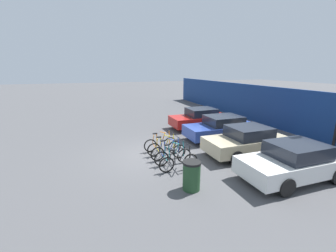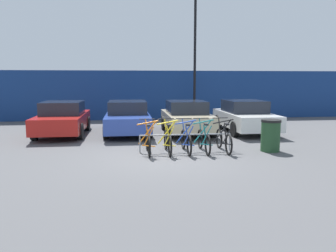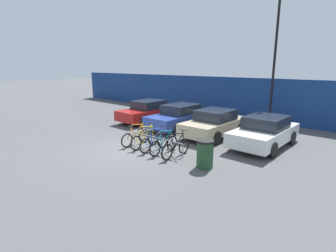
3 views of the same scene
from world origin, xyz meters
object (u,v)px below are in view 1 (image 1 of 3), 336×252
object	(u,v)px
bicycle_orange	(160,144)
bicycle_teal	(173,156)
car_red	(200,118)
car_blue	(222,128)
bicycle_blue	(168,152)
car_white	(294,162)
car_beige	(247,141)
trash_bin	(192,175)
bicycle_yellow	(164,147)
bicycle_black	(179,162)
bike_rack	(172,149)

from	to	relation	value
bicycle_orange	bicycle_teal	bearing A→B (deg)	2.08
car_red	car_blue	size ratio (longest dim) A/B	0.95
bicycle_blue	car_white	distance (m)	5.04
car_blue	car_beige	distance (m)	2.54
car_white	car_blue	bearing A→B (deg)	177.78
bicycle_orange	car_white	world-z (taller)	car_white
car_red	trash_bin	bearing A→B (deg)	-29.62
bicycle_yellow	bicycle_teal	xyz separation A→B (m)	(1.16, 0.00, 0.00)
car_white	trash_bin	distance (m)	3.98
bicycle_teal	trash_bin	bearing A→B (deg)	-6.19
bicycle_black	car_red	bearing A→B (deg)	146.28
bicycle_blue	car_blue	size ratio (longest dim) A/B	0.40
car_beige	bicycle_yellow	bearing A→B (deg)	-109.07
trash_bin	car_blue	bearing A→B (deg)	137.81
car_blue	car_white	bearing A→B (deg)	-2.22
bicycle_teal	car_beige	distance (m)	3.74
bike_rack	car_red	xyz separation A→B (m)	(-4.52, 3.82, 0.22)
bicycle_blue	car_beige	xyz separation A→B (m)	(0.70, 3.73, 0.31)
bicycle_yellow	bicycle_blue	distance (m)	0.59
bike_rack	car_blue	size ratio (longest dim) A/B	0.70
bike_rack	bicycle_teal	size ratio (longest dim) A/B	1.75
bicycle_yellow	car_red	distance (m)	5.59
bicycle_blue	car_white	bearing A→B (deg)	49.20
bicycle_teal	car_red	world-z (taller)	car_red
bike_rack	bicycle_yellow	world-z (taller)	bicycle_yellow
bicycle_teal	bicycle_black	bearing A→B (deg)	-2.10
bicycle_orange	car_white	distance (m)	5.91
car_red	trash_bin	distance (m)	8.34
trash_bin	car_beige	bearing A→B (deg)	117.68
car_white	bike_rack	bearing A→B (deg)	-132.34
bicycle_black	bike_rack	bearing A→B (deg)	173.97
car_blue	car_beige	size ratio (longest dim) A/B	1.07
bicycle_orange	bicycle_yellow	bearing A→B (deg)	2.08
bicycle_black	car_blue	bearing A→B (deg)	128.40
trash_bin	bicycle_blue	bearing A→B (deg)	176.77
car_red	car_blue	distance (m)	2.69
bike_rack	bicycle_orange	bearing A→B (deg)	-173.06
bicycle_blue	car_red	xyz separation A→B (m)	(-4.51, 3.97, 0.31)
bicycle_orange	trash_bin	distance (m)	3.96
bicycle_teal	bicycle_black	size ratio (longest dim) A/B	1.00
bicycle_orange	car_beige	distance (m)	4.20
car_beige	car_white	xyz separation A→B (m)	(2.62, 0.05, 0.00)
bike_rack	bicycle_teal	bearing A→B (deg)	-14.73
bicycle_black	car_red	size ratio (longest dim) A/B	0.42
car_beige	car_white	world-z (taller)	same
bike_rack	bicycle_blue	world-z (taller)	bicycle_blue
bike_rack	bicycle_orange	size ratio (longest dim) A/B	1.75
car_beige	bicycle_orange	bearing A→B (deg)	-117.15
car_blue	trash_bin	xyz separation A→B (m)	(4.56, -4.14, -0.17)
bicycle_yellow	trash_bin	xyz separation A→B (m)	(3.33, -0.15, 0.14)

